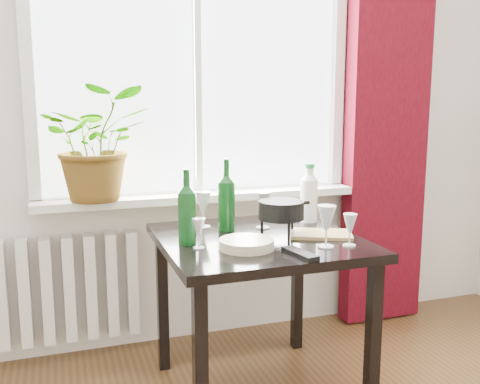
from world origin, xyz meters
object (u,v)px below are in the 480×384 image
object	(u,v)px
cutting_board	(321,234)
wineglass_back_center	(263,210)
wine_bottle_left	(187,206)
wineglass_far_right	(350,230)
wineglass_back_left	(203,209)
wineglass_front_left	(199,233)
radiator	(58,290)
wineglass_front_right	(326,226)
cleaning_bottle	(309,192)
fondue_pot	(281,218)
plate_stack	(246,244)
wine_bottle_right	(226,194)
table	(258,257)
tv_remote	(300,254)
bottle_amber	(226,195)
potted_plant	(98,143)

from	to	relation	value
cutting_board	wineglass_back_center	bearing A→B (deg)	131.74
wine_bottle_left	wineglass_far_right	distance (m)	0.68
wineglass_back_left	wineglass_front_left	xyz separation A→B (m)	(-0.11, -0.35, -0.02)
wine_bottle_left	wineglass_back_left	world-z (taller)	wine_bottle_left
radiator	wineglass_front_right	bearing A→B (deg)	-39.76
cleaning_bottle	wineglass_front_left	distance (m)	0.71
wineglass_front_right	fondue_pot	distance (m)	0.26
wineglass_back_left	plate_stack	bearing A→B (deg)	-80.34
wine_bottle_right	cutting_board	bearing A→B (deg)	-32.56
wine_bottle_right	wineglass_front_left	xyz separation A→B (m)	(-0.20, -0.26, -0.11)
wine_bottle_right	fondue_pot	world-z (taller)	wine_bottle_right
cleaning_bottle	wineglass_back_left	xyz separation A→B (m)	(-0.52, 0.05, -0.06)
wineglass_back_left	plate_stack	size ratio (longest dim) A/B	0.75
wineglass_front_left	fondue_pot	size ratio (longest dim) A/B	0.55
wine_bottle_left	wineglass_back_center	bearing A→B (deg)	21.13
table	tv_remote	size ratio (longest dim) A/B	4.67
bottle_amber	wineglass_back_left	xyz separation A→B (m)	(-0.12, -0.04, -0.06)
table	wineglass_front_right	bearing A→B (deg)	-50.56
wineglass_front_right	potted_plant	bearing A→B (deg)	136.08
wineglass_far_right	wineglass_back_center	world-z (taller)	wineglass_back_center
table	wineglass_front_left	distance (m)	0.35
bottle_amber	tv_remote	size ratio (longest dim) A/B	1.57
wineglass_front_right	fondue_pot	bearing A→B (deg)	112.27
wine_bottle_right	wineglass_back_center	bearing A→B (deg)	-5.72
table	wine_bottle_right	xyz separation A→B (m)	(-0.10, 0.16, 0.26)
wineglass_back_center	tv_remote	xyz separation A→B (m)	(-0.03, -0.47, -0.08)
table	wineglass_back_left	world-z (taller)	wineglass_back_left
wine_bottle_left	bottle_amber	bearing A→B (deg)	48.82
bottle_amber	plate_stack	distance (m)	0.47
radiator	potted_plant	distance (m)	0.78
potted_plant	wineglass_back_left	distance (m)	0.62
wineglass_far_right	wine_bottle_left	bearing A→B (deg)	157.88
bottle_amber	cleaning_bottle	distance (m)	0.41
potted_plant	wineglass_front_left	world-z (taller)	potted_plant
fondue_pot	tv_remote	bearing A→B (deg)	-118.24
wineglass_front_right	table	bearing A→B (deg)	129.44
table	wine_bottle_right	distance (m)	0.32
cleaning_bottle	plate_stack	bearing A→B (deg)	-141.68
wine_bottle_left	plate_stack	distance (m)	0.29
bottle_amber	wineglass_back_left	size ratio (longest dim) A/B	1.64
table	wineglass_front_left	world-z (taller)	wineglass_front_left
radiator	table	bearing A→B (deg)	-36.54
wineglass_far_right	tv_remote	xyz separation A→B (m)	(-0.25, -0.06, -0.06)
cleaning_bottle	wineglass_far_right	bearing A→B (deg)	-95.04
wineglass_far_right	wineglass_back_left	distance (m)	0.70
wineglass_front_left	fondue_pot	bearing A→B (deg)	12.43
radiator	cleaning_bottle	size ratio (longest dim) A/B	2.72
wineglass_far_right	bottle_amber	bearing A→B (deg)	123.01
wine_bottle_right	wineglass_front_left	world-z (taller)	wine_bottle_right
table	potted_plant	size ratio (longest dim) A/B	1.52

